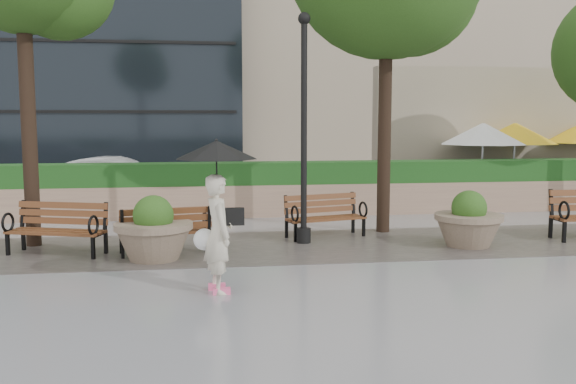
{
  "coord_description": "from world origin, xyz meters",
  "views": [
    {
      "loc": [
        -0.94,
        -8.99,
        2.46
      ],
      "look_at": [
        0.75,
        2.6,
        1.1
      ],
      "focal_mm": 40.0,
      "sensor_mm": 36.0,
      "label": 1
    }
  ],
  "objects": [
    {
      "name": "ground",
      "position": [
        0.0,
        0.0,
        0.0
      ],
      "size": [
        100.0,
        100.0,
        0.0
      ],
      "primitive_type": "plane",
      "color": "gray",
      "rests_on": "ground"
    },
    {
      "name": "cobble_strip",
      "position": [
        0.0,
        3.0,
        0.01
      ],
      "size": [
        28.0,
        3.2,
        0.01
      ],
      "primitive_type": "cube",
      "color": "#383330",
      "rests_on": "ground"
    },
    {
      "name": "hedge_wall",
      "position": [
        0.0,
        7.0,
        0.66
      ],
      "size": [
        24.0,
        0.8,
        1.35
      ],
      "color": "tan",
      "rests_on": "ground"
    },
    {
      "name": "cafe_wall",
      "position": [
        9.5,
        10.0,
        2.0
      ],
      "size": [
        10.0,
        0.6,
        4.0
      ],
      "primitive_type": "cube",
      "color": "tan",
      "rests_on": "ground"
    },
    {
      "name": "cafe_hedge",
      "position": [
        9.0,
        7.8,
        0.45
      ],
      "size": [
        8.0,
        0.5,
        0.9
      ],
      "primitive_type": "cube",
      "color": "#1E4717",
      "rests_on": "ground"
    },
    {
      "name": "asphalt_street",
      "position": [
        0.0,
        11.0,
        0.0
      ],
      "size": [
        40.0,
        7.0,
        0.0
      ],
      "primitive_type": "cube",
      "color": "black",
      "rests_on": "ground"
    },
    {
      "name": "bench_1",
      "position": [
        -3.41,
        2.85,
        0.28
      ],
      "size": [
        1.85,
        1.21,
        0.93
      ],
      "rotation": [
        0.0,
        0.0,
        -0.33
      ],
      "color": "brown",
      "rests_on": "ground"
    },
    {
      "name": "bench_2",
      "position": [
        -1.49,
        2.66,
        0.26
      ],
      "size": [
        1.7,
        0.91,
        0.87
      ],
      "rotation": [
        0.0,
        0.0,
        3.31
      ],
      "color": "brown",
      "rests_on": "ground"
    },
    {
      "name": "bench_3",
      "position": [
        1.71,
        3.81,
        0.26
      ],
      "size": [
        1.74,
        1.05,
        0.88
      ],
      "rotation": [
        0.0,
        0.0,
        0.26
      ],
      "color": "brown",
      "rests_on": "ground"
    },
    {
      "name": "planter_left",
      "position": [
        -1.66,
        2.17,
        0.44
      ],
      "size": [
        1.35,
        1.35,
        1.13
      ],
      "color": "#7F6B56",
      "rests_on": "ground"
    },
    {
      "name": "planter_right",
      "position": [
        4.24,
        2.5,
        0.42
      ],
      "size": [
        1.29,
        1.29,
        1.08
      ],
      "color": "#7F6B56",
      "rests_on": "ground"
    },
    {
      "name": "lamppost",
      "position": [
        1.16,
        3.27,
        1.97
      ],
      "size": [
        0.28,
        0.28,
        4.45
      ],
      "color": "black",
      "rests_on": "ground"
    },
    {
      "name": "patio_umb_white",
      "position": [
        7.31,
        8.54,
        1.99
      ],
      "size": [
        2.5,
        2.5,
        2.3
      ],
      "color": "black",
      "rests_on": "ground"
    },
    {
      "name": "patio_umb_yellow_a",
      "position": [
        8.48,
        8.91,
        1.99
      ],
      "size": [
        2.5,
        2.5,
        2.3
      ],
      "color": "black",
      "rests_on": "ground"
    },
    {
      "name": "car_right",
      "position": [
        -3.19,
        9.9,
        0.66
      ],
      "size": [
        4.26,
        2.37,
        1.33
      ],
      "primitive_type": "imported",
      "rotation": [
        0.0,
        0.0,
        1.32
      ],
      "color": "silver",
      "rests_on": "ground"
    },
    {
      "name": "pedestrian",
      "position": [
        -0.63,
        -0.04,
        1.3
      ],
      "size": [
        1.16,
        1.16,
        2.14
      ],
      "rotation": [
        0.0,
        0.0,
        1.8
      ],
      "color": "beige",
      "rests_on": "ground"
    }
  ]
}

